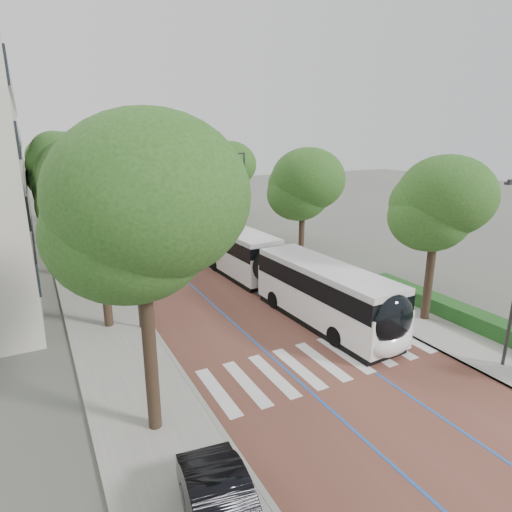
# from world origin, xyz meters

# --- Properties ---
(ground) EXTENTS (160.00, 160.00, 0.00)m
(ground) POSITION_xyz_m (0.00, 0.00, 0.00)
(ground) COLOR #51544C
(ground) RESTS_ON ground
(road) EXTENTS (11.00, 140.00, 0.02)m
(road) POSITION_xyz_m (0.00, 40.00, 0.01)
(road) COLOR brown
(road) RESTS_ON ground
(sidewalk_left) EXTENTS (4.00, 140.00, 0.12)m
(sidewalk_left) POSITION_xyz_m (-7.50, 40.00, 0.06)
(sidewalk_left) COLOR gray
(sidewalk_left) RESTS_ON ground
(sidewalk_right) EXTENTS (4.00, 140.00, 0.12)m
(sidewalk_right) POSITION_xyz_m (7.50, 40.00, 0.06)
(sidewalk_right) COLOR gray
(sidewalk_right) RESTS_ON ground
(kerb_left) EXTENTS (0.20, 140.00, 0.14)m
(kerb_left) POSITION_xyz_m (-5.60, 40.00, 0.06)
(kerb_left) COLOR gray
(kerb_left) RESTS_ON ground
(kerb_right) EXTENTS (0.20, 140.00, 0.14)m
(kerb_right) POSITION_xyz_m (5.60, 40.00, 0.06)
(kerb_right) COLOR gray
(kerb_right) RESTS_ON ground
(zebra_crossing) EXTENTS (10.55, 3.60, 0.01)m
(zebra_crossing) POSITION_xyz_m (0.20, 1.00, 0.03)
(zebra_crossing) COLOR silver
(zebra_crossing) RESTS_ON ground
(lane_line_left) EXTENTS (0.12, 126.00, 0.01)m
(lane_line_left) POSITION_xyz_m (-1.60, 40.00, 0.02)
(lane_line_left) COLOR #2253AB
(lane_line_left) RESTS_ON road
(lane_line_right) EXTENTS (0.12, 126.00, 0.01)m
(lane_line_right) POSITION_xyz_m (1.60, 40.00, 0.02)
(lane_line_right) COLOR #2253AB
(lane_line_right) RESTS_ON road
(hedge) EXTENTS (1.20, 14.00, 0.80)m
(hedge) POSITION_xyz_m (9.10, 0.00, 0.52)
(hedge) COLOR #194417
(hedge) RESTS_ON sidewalk_right
(streetlight_far) EXTENTS (1.82, 0.20, 8.00)m
(streetlight_far) POSITION_xyz_m (6.62, 22.00, 4.82)
(streetlight_far) COLOR #2D2D2F
(streetlight_far) RESTS_ON sidewalk_right
(lamp_post_left) EXTENTS (0.14, 0.14, 8.00)m
(lamp_post_left) POSITION_xyz_m (-6.10, 8.00, 4.12)
(lamp_post_left) COLOR #2D2D2F
(lamp_post_left) RESTS_ON sidewalk_left
(trees_left) EXTENTS (6.30, 61.06, 9.84)m
(trees_left) POSITION_xyz_m (-7.50, 26.01, 6.69)
(trees_left) COLOR black
(trees_left) RESTS_ON ground
(trees_right) EXTENTS (5.72, 47.25, 8.54)m
(trees_right) POSITION_xyz_m (7.70, 24.56, 6.01)
(trees_right) COLOR black
(trees_right) RESTS_ON ground
(lead_bus) EXTENTS (3.27, 18.48, 3.20)m
(lead_bus) POSITION_xyz_m (2.48, 8.03, 1.63)
(lead_bus) COLOR black
(lead_bus) RESTS_ON ground
(bus_queued_0) EXTENTS (2.69, 12.43, 3.20)m
(bus_queued_0) POSITION_xyz_m (2.60, 23.89, 1.62)
(bus_queued_0) COLOR white
(bus_queued_0) RESTS_ON ground
(bus_queued_1) EXTENTS (3.16, 12.51, 3.20)m
(bus_queued_1) POSITION_xyz_m (2.77, 38.08, 1.62)
(bus_queued_1) COLOR white
(bus_queued_1) RESTS_ON ground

